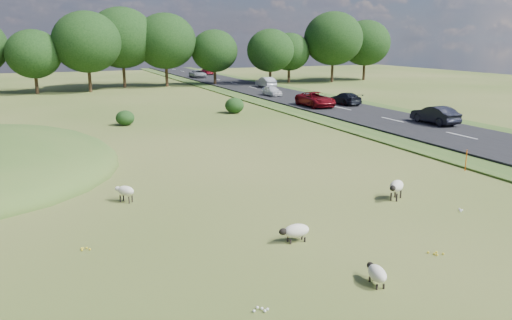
{
  "coord_description": "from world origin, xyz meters",
  "views": [
    {
      "loc": [
        -7.75,
        -19.21,
        7.13
      ],
      "look_at": [
        2.0,
        4.0,
        1.0
      ],
      "focal_mm": 35.0,
      "sensor_mm": 36.0,
      "label": 1
    }
  ],
  "objects_px": {
    "car_4": "(272,91)",
    "marker_post": "(466,160)",
    "sheep_3": "(296,231)",
    "car_0": "(198,74)",
    "car_1": "(435,115)",
    "car_7": "(206,71)",
    "car_5": "(316,99)",
    "sheep_0": "(125,191)",
    "sheep_2": "(396,186)",
    "car_2": "(266,82)",
    "car_3": "(345,98)",
    "sheep_1": "(377,273)"
  },
  "relations": [
    {
      "from": "sheep_2",
      "to": "sheep_3",
      "type": "bearing_deg",
      "value": -12.68
    },
    {
      "from": "car_1",
      "to": "car_7",
      "type": "xyz_separation_m",
      "value": [
        0.0,
        63.83,
        -0.08
      ]
    },
    {
      "from": "sheep_2",
      "to": "car_0",
      "type": "relative_size",
      "value": 0.25
    },
    {
      "from": "sheep_3",
      "to": "car_0",
      "type": "bearing_deg",
      "value": -100.82
    },
    {
      "from": "sheep_1",
      "to": "car_1",
      "type": "bearing_deg",
      "value": -34.14
    },
    {
      "from": "car_4",
      "to": "marker_post",
      "type": "bearing_deg",
      "value": -97.52
    },
    {
      "from": "sheep_0",
      "to": "sheep_1",
      "type": "bearing_deg",
      "value": 167.5
    },
    {
      "from": "marker_post",
      "to": "sheep_1",
      "type": "xyz_separation_m",
      "value": [
        -12.51,
        -9.04,
        -0.22
      ]
    },
    {
      "from": "car_1",
      "to": "car_0",
      "type": "bearing_deg",
      "value": -86.17
    },
    {
      "from": "sheep_2",
      "to": "sheep_3",
      "type": "height_order",
      "value": "sheep_2"
    },
    {
      "from": "car_5",
      "to": "marker_post",
      "type": "bearing_deg",
      "value": -100.71
    },
    {
      "from": "car_4",
      "to": "sheep_2",
      "type": "bearing_deg",
      "value": -106.58
    },
    {
      "from": "sheep_3",
      "to": "car_4",
      "type": "xyz_separation_m",
      "value": [
        18.04,
        41.53,
        0.45
      ]
    },
    {
      "from": "sheep_1",
      "to": "car_4",
      "type": "bearing_deg",
      "value": -9.92
    },
    {
      "from": "car_2",
      "to": "car_4",
      "type": "height_order",
      "value": "car_2"
    },
    {
      "from": "car_5",
      "to": "sheep_0",
      "type": "bearing_deg",
      "value": -134.31
    },
    {
      "from": "sheep_1",
      "to": "car_0",
      "type": "xyz_separation_m",
      "value": [
        17.3,
        77.84,
        0.55
      ]
    },
    {
      "from": "sheep_2",
      "to": "car_7",
      "type": "bearing_deg",
      "value": -135.62
    },
    {
      "from": "marker_post",
      "to": "sheep_2",
      "type": "bearing_deg",
      "value": -158.77
    },
    {
      "from": "marker_post",
      "to": "sheep_2",
      "type": "height_order",
      "value": "marker_post"
    },
    {
      "from": "car_2",
      "to": "car_0",
      "type": "bearing_deg",
      "value": -80.22
    },
    {
      "from": "sheep_3",
      "to": "car_3",
      "type": "relative_size",
      "value": 0.27
    },
    {
      "from": "sheep_1",
      "to": "car_3",
      "type": "height_order",
      "value": "car_3"
    },
    {
      "from": "car_0",
      "to": "car_7",
      "type": "bearing_deg",
      "value": 61.54
    },
    {
      "from": "sheep_1",
      "to": "car_2",
      "type": "xyz_separation_m",
      "value": [
        21.1,
        55.8,
        0.61
      ]
    },
    {
      "from": "car_1",
      "to": "car_4",
      "type": "height_order",
      "value": "car_1"
    },
    {
      "from": "car_4",
      "to": "car_7",
      "type": "xyz_separation_m",
      "value": [
        3.8,
        39.52,
        0.03
      ]
    },
    {
      "from": "car_0",
      "to": "car_7",
      "type": "distance_m",
      "value": 7.97
    },
    {
      "from": "sheep_2",
      "to": "car_2",
      "type": "height_order",
      "value": "car_2"
    },
    {
      "from": "sheep_0",
      "to": "car_1",
      "type": "distance_m",
      "value": 28.68
    },
    {
      "from": "sheep_2",
      "to": "car_5",
      "type": "distance_m",
      "value": 30.28
    },
    {
      "from": "sheep_3",
      "to": "car_4",
      "type": "distance_m",
      "value": 45.28
    },
    {
      "from": "sheep_3",
      "to": "car_0",
      "type": "relative_size",
      "value": 0.24
    },
    {
      "from": "marker_post",
      "to": "sheep_1",
      "type": "distance_m",
      "value": 15.43
    },
    {
      "from": "sheep_2",
      "to": "car_3",
      "type": "relative_size",
      "value": 0.28
    },
    {
      "from": "sheep_2",
      "to": "car_1",
      "type": "distance_m",
      "value": 21.24
    },
    {
      "from": "car_0",
      "to": "sheep_2",
      "type": "bearing_deg",
      "value": -99.22
    },
    {
      "from": "sheep_3",
      "to": "car_7",
      "type": "height_order",
      "value": "car_7"
    },
    {
      "from": "car_2",
      "to": "car_3",
      "type": "distance_m",
      "value": 21.19
    },
    {
      "from": "marker_post",
      "to": "sheep_1",
      "type": "bearing_deg",
      "value": -144.15
    },
    {
      "from": "sheep_0",
      "to": "car_5",
      "type": "height_order",
      "value": "car_5"
    },
    {
      "from": "sheep_3",
      "to": "car_5",
      "type": "xyz_separation_m",
      "value": [
        18.04,
        30.56,
        0.57
      ]
    },
    {
      "from": "car_5",
      "to": "sheep_3",
      "type": "bearing_deg",
      "value": -120.56
    },
    {
      "from": "sheep_0",
      "to": "car_1",
      "type": "xyz_separation_m",
      "value": [
        26.79,
        10.21,
        0.47
      ]
    },
    {
      "from": "sheep_2",
      "to": "car_2",
      "type": "xyz_separation_m",
      "value": [
        15.39,
        49.41,
        0.36
      ]
    },
    {
      "from": "car_2",
      "to": "car_5",
      "type": "height_order",
      "value": "car_5"
    },
    {
      "from": "sheep_2",
      "to": "car_2",
      "type": "bearing_deg",
      "value": -141.83
    },
    {
      "from": "sheep_1",
      "to": "car_3",
      "type": "xyz_separation_m",
      "value": [
        21.1,
        34.61,
        0.51
      ]
    },
    {
      "from": "sheep_2",
      "to": "car_2",
      "type": "relative_size",
      "value": 0.28
    },
    {
      "from": "sheep_3",
      "to": "car_3",
      "type": "height_order",
      "value": "car_3"
    }
  ]
}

